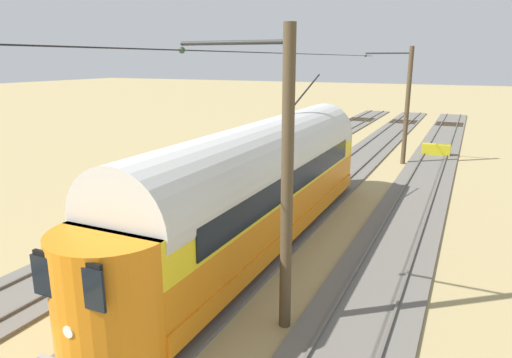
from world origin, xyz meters
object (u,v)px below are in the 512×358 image
Objects in this scene: spare_tie_stack at (211,168)px; track_end_bumper at (436,150)px; vintage_streetcar at (262,181)px; catenary_pole_foreground at (406,104)px; catenary_pole_mid_near at (284,179)px.

spare_tie_stack is 1.33× the size of track_end_bumper.
track_end_bumper is at bearing -103.07° from vintage_streetcar.
catenary_pole_mid_near is at bearing 90.00° from catenary_pole_foreground.
spare_tie_stack is (7.01, -8.37, -1.99)m from vintage_streetcar.
vintage_streetcar is 11.10m from spare_tie_stack.
vintage_streetcar is 5.46m from catenary_pole_mid_near.
catenary_pole_mid_near reaches higher than vintage_streetcar.
spare_tie_stack is at bearing 36.09° from catenary_pole_foreground.
catenary_pole_mid_near is 3.93× the size of track_end_bumper.
catenary_pole_mid_near is at bearing 119.78° from vintage_streetcar.
vintage_streetcar reaches higher than spare_tie_stack.
catenary_pole_mid_near is (0.00, 19.96, 0.00)m from catenary_pole_foreground.
catenary_pole_foreground is at bearing -99.64° from vintage_streetcar.
catenary_pole_foreground reaches higher than vintage_streetcar.
spare_tie_stack is (9.63, 7.02, -3.43)m from catenary_pole_foreground.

